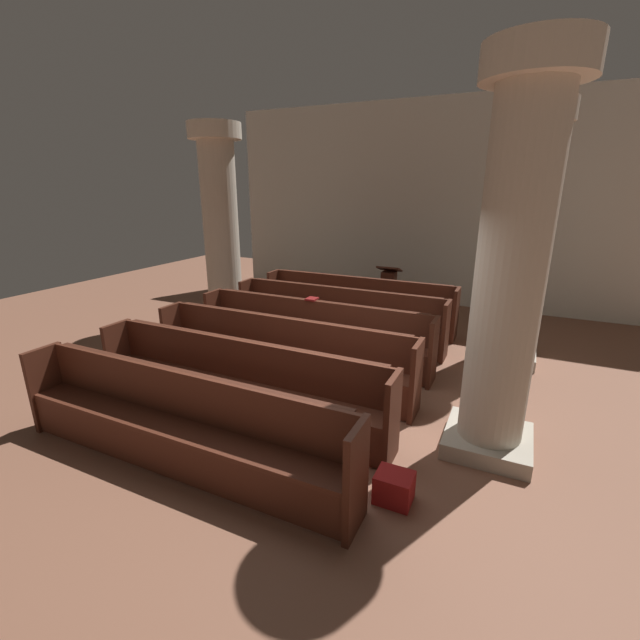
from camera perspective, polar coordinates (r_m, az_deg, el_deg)
The scene contains 14 objects.
ground_plane at distance 5.27m, azimuth 0.17°, elevation -13.24°, with size 19.20×19.20×0.00m, color brown.
back_wall at distance 10.36m, azimuth 15.22°, elevation 14.50°, with size 10.00×0.16×4.50m, color beige.
pew_row_0 at distance 8.46m, azimuth 4.94°, elevation 2.53°, with size 3.84×0.46×0.96m.
pew_row_1 at distance 7.58m, azimuth 2.28°, elevation 0.78°, with size 3.84×0.46×0.96m.
pew_row_2 at distance 6.72m, azimuth -1.08°, elevation -1.43°, with size 3.84×0.47×0.96m.
pew_row_3 at distance 5.91m, azimuth -5.39°, elevation -4.25°, with size 3.84×0.46×0.96m.
pew_row_4 at distance 5.16m, azimuth -11.07°, elevation -7.89°, with size 3.84×0.46×0.96m.
pew_row_5 at distance 4.50m, azimuth -18.70°, elevation -12.56°, with size 3.84×0.47×0.96m.
pillar_aisle_side at distance 7.17m, azimuth 25.05°, elevation 10.22°, with size 1.01×1.01×3.82m.
pillar_far_side at distance 8.99m, azimuth -13.10°, elevation 12.55°, with size 1.01×1.01×3.82m.
pillar_aisle_rear at distance 4.42m, azimuth 24.12°, elevation 6.70°, with size 0.93×0.93×3.82m.
lectern at distance 9.29m, azimuth 9.05°, elevation 3.36°, with size 0.48×0.45×1.08m.
hymn_book at distance 6.78m, azimuth -1.08°, elevation 2.83°, with size 0.17×0.19×0.03m, color maroon.
kneeler_box_red at distance 4.13m, azimuth 9.82°, elevation -21.12°, with size 0.33×0.27×0.27m, color maroon.
Camera 1 is at (1.93, -4.09, 2.70)m, focal length 24.03 mm.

